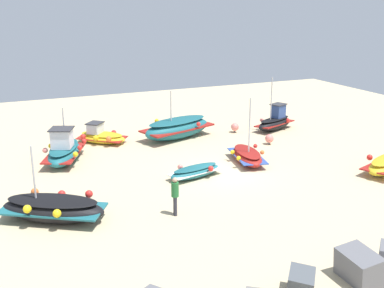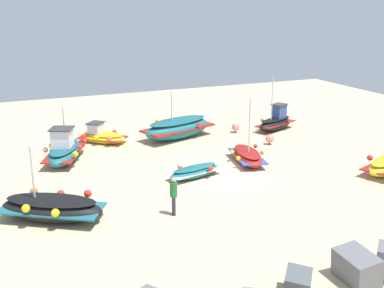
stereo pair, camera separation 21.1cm
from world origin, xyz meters
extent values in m
plane|color=#C6B289|center=(0.00, 0.00, 0.00)|extent=(48.23, 48.23, 0.00)
ellipsoid|color=#1E6670|center=(7.57, -5.27, 0.45)|extent=(3.04, 4.35, 0.93)
cube|color=maroon|center=(7.57, -5.27, 0.50)|extent=(3.03, 4.22, 0.09)
ellipsoid|color=#1A565F|center=(7.57, -5.27, 0.84)|extent=(2.67, 3.83, 0.16)
cube|color=silver|center=(7.67, -5.06, 1.43)|extent=(1.39, 1.39, 1.03)
cube|color=#333338|center=(7.67, -5.06, 1.97)|extent=(1.61, 1.61, 0.06)
cylinder|color=#B7B7BC|center=(7.44, -5.59, 1.98)|extent=(0.08, 0.08, 2.14)
sphere|color=red|center=(6.30, -5.97, 0.85)|extent=(0.29, 0.29, 0.29)
sphere|color=yellow|center=(8.18, -6.15, 0.74)|extent=(0.29, 0.29, 0.29)
sphere|color=red|center=(6.75, -4.92, 0.81)|extent=(0.29, 0.29, 0.29)
sphere|color=#EA7F75|center=(8.62, -5.10, 0.84)|extent=(0.29, 0.29, 0.29)
sphere|color=yellow|center=(7.19, -3.88, 0.79)|extent=(0.29, 0.29, 0.29)
ellipsoid|color=#1E6670|center=(-0.10, -7.15, 0.64)|extent=(5.48, 3.45, 1.30)
cube|color=maroon|center=(-0.10, -7.15, 0.71)|extent=(5.31, 3.45, 0.12)
ellipsoid|color=#1A565F|center=(-0.10, -7.15, 1.18)|extent=(4.82, 3.03, 0.22)
cylinder|color=#B7B7BC|center=(0.41, -6.98, 2.26)|extent=(0.08, 0.08, 1.96)
sphere|color=yellow|center=(1.09, -7.88, 1.13)|extent=(0.28, 0.28, 0.28)
sphere|color=red|center=(-1.30, -6.42, 1.01)|extent=(0.28, 0.28, 0.28)
ellipsoid|color=black|center=(9.28, 2.30, 0.48)|extent=(4.59, 3.75, 1.01)
cube|color=#1E6670|center=(9.28, 2.30, 0.53)|extent=(4.46, 3.68, 0.13)
ellipsoid|color=black|center=(9.28, 2.30, 0.89)|extent=(4.02, 3.28, 0.20)
cylinder|color=#B7B7BC|center=(9.87, 1.92, 2.08)|extent=(0.08, 0.08, 2.24)
sphere|color=orange|center=(9.82, 0.85, 0.81)|extent=(0.34, 0.34, 0.34)
sphere|color=yellow|center=(10.30, 2.75, 0.88)|extent=(0.34, 0.34, 0.34)
sphere|color=red|center=(8.78, 1.52, 0.79)|extent=(0.34, 0.34, 0.34)
sphere|color=yellow|center=(9.26, 3.42, 0.78)|extent=(0.34, 0.34, 0.34)
sphere|color=red|center=(7.74, 2.18, 0.88)|extent=(0.34, 0.34, 0.34)
ellipsoid|color=black|center=(-7.17, -6.35, 0.42)|extent=(3.60, 2.39, 0.91)
cube|color=maroon|center=(-7.17, -6.35, 0.47)|extent=(3.47, 2.34, 0.13)
ellipsoid|color=black|center=(-7.17, -6.35, 0.78)|extent=(3.15, 2.07, 0.19)
cube|color=#2D4784|center=(-7.50, -6.49, 1.30)|extent=(1.10, 1.00, 0.92)
cube|color=#333338|center=(-7.50, -6.49, 1.79)|extent=(1.27, 1.16, 0.06)
cylinder|color=#B7B7BC|center=(-6.67, -6.15, 2.33)|extent=(0.08, 0.08, 2.96)
sphere|color=#EA7F75|center=(-6.36, -6.77, 0.70)|extent=(0.28, 0.28, 0.28)
sphere|color=red|center=(-7.98, -5.93, 0.72)|extent=(0.28, 0.28, 0.28)
ellipsoid|color=#1E6670|center=(1.82, 0.05, 0.29)|extent=(3.16, 1.67, 0.61)
cube|color=white|center=(1.82, 0.05, 0.32)|extent=(3.05, 1.67, 0.08)
ellipsoid|color=#1A565F|center=(1.82, 0.05, 0.53)|extent=(2.78, 1.46, 0.12)
sphere|color=#EA7F75|center=(2.47, -0.42, 0.51)|extent=(0.28, 0.28, 0.28)
sphere|color=red|center=(1.17, 0.53, 0.54)|extent=(0.28, 0.28, 0.28)
ellipsoid|color=maroon|center=(-1.83, -0.96, 0.35)|extent=(2.01, 3.52, 0.71)
cube|color=#2D4C9E|center=(-1.83, -0.96, 0.38)|extent=(2.03, 3.40, 0.07)
ellipsoid|color=maroon|center=(-1.83, -0.96, 0.64)|extent=(1.76, 3.09, 0.12)
cylinder|color=#B7B7BC|center=(-1.79, -0.73, 2.22)|extent=(0.08, 0.08, 3.05)
sphere|color=yellow|center=(-0.90, -0.27, 0.58)|extent=(0.25, 0.25, 0.25)
sphere|color=orange|center=(-2.54, -0.52, 0.63)|extent=(0.25, 0.25, 0.25)
sphere|color=yellow|center=(-1.13, -1.40, 0.57)|extent=(0.25, 0.25, 0.25)
sphere|color=red|center=(-2.77, -1.65, 0.66)|extent=(0.25, 0.25, 0.25)
sphere|color=red|center=(-7.15, 2.84, 0.74)|extent=(0.32, 0.32, 0.32)
ellipsoid|color=gold|center=(4.75, -8.11, 0.30)|extent=(3.29, 3.14, 0.70)
cube|color=maroon|center=(4.75, -8.11, 0.34)|extent=(3.20, 3.06, 0.14)
ellipsoid|color=gold|center=(4.75, -8.11, 0.56)|extent=(2.87, 2.74, 0.18)
cube|color=silver|center=(5.09, -8.42, 0.92)|extent=(1.18, 1.19, 0.63)
cube|color=#333338|center=(5.09, -8.42, 1.27)|extent=(1.36, 1.38, 0.06)
sphere|color=orange|center=(4.60, -6.93, 0.55)|extent=(0.35, 0.35, 0.35)
sphere|color=red|center=(3.89, -8.40, 0.49)|extent=(0.35, 0.35, 0.35)
sphere|color=yellow|center=(5.27, -7.52, 0.52)|extent=(0.35, 0.35, 0.35)
sphere|color=red|center=(4.56, -9.00, 0.46)|extent=(0.35, 0.35, 0.35)
sphere|color=red|center=(5.95, -8.12, 0.53)|extent=(0.35, 0.35, 0.35)
cylinder|color=#2D2D38|center=(4.47, 3.92, 0.42)|extent=(0.14, 0.14, 0.85)
cylinder|color=#2D2D38|center=(4.43, 3.77, 0.42)|extent=(0.14, 0.14, 0.85)
cylinder|color=#236B33|center=(4.45, 3.85, 1.17)|extent=(0.32, 0.32, 0.63)
sphere|color=tan|center=(4.45, 3.85, 1.59)|extent=(0.22, 0.22, 0.22)
cube|color=slate|center=(0.83, 10.88, 0.50)|extent=(1.09, 1.45, 1.16)
cube|color=#4C5156|center=(3.02, 10.75, 0.38)|extent=(1.24, 1.34, 0.89)
cylinder|color=#3F3F42|center=(-4.26, -6.86, 0.06)|extent=(0.08, 0.08, 0.12)
sphere|color=#EA7F75|center=(-4.26, -6.86, 0.40)|extent=(0.55, 0.55, 0.55)
cylinder|color=#3F3F42|center=(-4.90, -3.47, 0.05)|extent=(0.08, 0.08, 0.11)
sphere|color=#EA7F75|center=(-4.90, -3.47, 0.38)|extent=(0.55, 0.55, 0.55)
camera|label=1|loc=(11.30, 21.24, 8.78)|focal=44.76mm
camera|label=2|loc=(11.10, 21.33, 8.78)|focal=44.76mm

